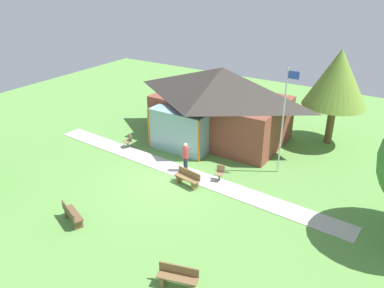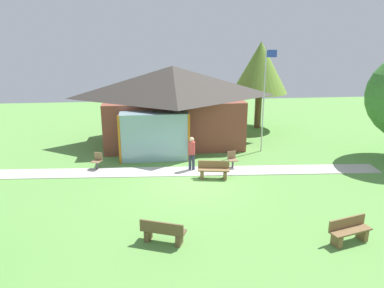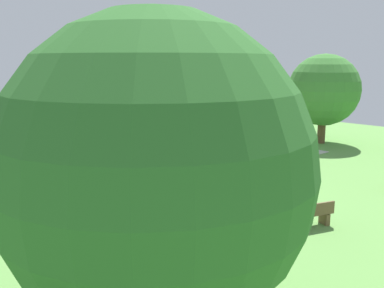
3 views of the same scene
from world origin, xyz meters
name	(u,v)px [view 3 (image 3 of 3)]	position (x,y,z in m)	size (l,w,h in m)	color
ground_plane	(227,186)	(0.00, 0.00, 0.00)	(44.00, 44.00, 0.00)	#609947
pavilion	(125,116)	(-0.44, 6.81, 2.50)	(9.15, 6.92, 4.78)	brown
footpath	(201,179)	(0.00, 1.58, 0.01)	(19.35, 1.30, 0.03)	#BCB7B2
flagpole	(222,98)	(4.66, 4.50, 3.27)	(0.64, 0.08, 5.95)	silver
bench_rear_near_path	(234,170)	(1.14, 0.57, 0.40)	(1.55, 0.69, 0.84)	brown
bench_front_center	(312,215)	(-1.46, -4.95, 0.40)	(1.56, 0.97, 0.84)	brown
patio_chair_lawn_spare	(229,161)	(2.34, 1.90, 0.42)	(0.50, 0.50, 0.86)	#8C6B4C
patio_chair_west	(106,187)	(-4.55, 2.44, 0.42)	(0.58, 0.58, 0.86)	#8C6B4C
visitor_on_path	(201,156)	(0.22, 1.78, 1.02)	(0.34, 0.34, 1.74)	#2D3347
tree_lawn_corner	(155,170)	(-9.29, -6.56, 3.66)	(4.97, 4.97, 6.15)	brown
tree_behind_pavilion_right	(174,76)	(5.95, 10.02, 4.32)	(3.94, 3.94, 6.12)	brown
tree_east_hedge	(324,90)	(11.89, 2.12, 3.49)	(4.62, 4.62, 5.81)	brown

